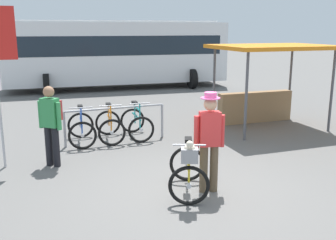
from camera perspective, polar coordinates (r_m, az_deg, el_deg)
name	(u,v)px	position (r m, az deg, el deg)	size (l,w,h in m)	color
ground_plane	(196,190)	(6.94, 4.17, -10.07)	(80.00, 80.00, 0.00)	#605E5B
bike_rack_rail	(115,117)	(9.63, -7.68, 0.50)	(2.51, 0.11, 0.88)	#99999E
racked_bike_blue	(81,129)	(9.71, -12.50, -1.24)	(0.78, 1.16, 0.97)	black
racked_bike_orange	(110,126)	(9.84, -8.48, -0.87)	(0.79, 1.16, 0.97)	black
racked_bike_teal	(137,124)	(10.02, -4.60, -0.51)	(0.73, 1.13, 0.97)	black
featured_bicycle	(188,168)	(6.54, 3.01, -6.97)	(1.02, 1.26, 1.09)	black
person_with_featured_bike	(209,138)	(6.58, 6.06, -2.65)	(0.52, 0.32, 1.72)	brown
pedestrian_with_backpack	(51,121)	(8.15, -16.64, -0.12)	(0.47, 0.47, 1.64)	black
bus_distant	(118,50)	(18.58, -7.36, 10.03)	(10.15, 3.87, 3.08)	silver
market_stall	(264,77)	(11.47, 13.87, 6.11)	(3.16, 2.38, 2.30)	#4C4C51
banner_flag	(2,56)	(8.20, -23.06, 8.62)	(0.45, 0.05, 3.20)	#B2B2B7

